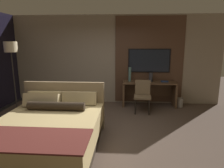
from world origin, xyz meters
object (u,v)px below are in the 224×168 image
object	(u,v)px
floor_lamp	(11,53)
book	(165,81)
bed	(48,132)
desk	(149,90)
tv	(149,61)
waste_bin	(179,102)
vase_short	(151,77)
desk_chair	(143,93)
vase_tall	(130,74)

from	to	relation	value
floor_lamp	book	world-z (taller)	floor_lamp
bed	desk	distance (m)	3.54
tv	book	distance (m)	0.80
floor_lamp	waste_bin	distance (m)	5.05
bed	book	distance (m)	3.86
bed	vase_short	distance (m)	3.63
waste_bin	desk_chair	bearing A→B (deg)	-156.08
tv	vase_tall	size ratio (longest dim) A/B	2.96
vase_short	book	distance (m)	0.44
bed	vase_tall	distance (m)	3.30
bed	vase_tall	bearing A→B (deg)	62.18
tv	vase_short	distance (m)	0.53
vase_short	waste_bin	world-z (taller)	vase_short
desk	vase_tall	distance (m)	0.76
book	waste_bin	world-z (taller)	book
desk_chair	waste_bin	bearing A→B (deg)	28.11
desk_chair	book	distance (m)	0.97
vase_short	book	xyz separation A→B (m)	(0.42, -0.03, -0.12)
floor_lamp	book	size ratio (longest dim) A/B	8.98
tv	book	world-z (taller)	tv
floor_lamp	desk_chair	bearing A→B (deg)	5.10
book	bed	bearing A→B (deg)	-132.24
vase_short	tv	bearing A→B (deg)	103.71
book	waste_bin	size ratio (longest dim) A/B	0.79
desk_chair	vase_tall	world-z (taller)	vase_tall
tv	vase_short	xyz separation A→B (m)	(0.05, -0.20, -0.49)
tv	vase_short	bearing A→B (deg)	-76.29
floor_lamp	tv	bearing A→B (deg)	16.89
desk	floor_lamp	size ratio (longest dim) A/B	0.83
desk_chair	vase_short	xyz separation A→B (m)	(0.29, 0.64, 0.35)
bed	desk_chair	bearing A→B (deg)	50.05
book	desk_chair	bearing A→B (deg)	-139.32
bed	desk_chair	world-z (taller)	bed
bed	desk	xyz separation A→B (m)	(2.11, 2.84, 0.16)
bed	floor_lamp	distance (m)	2.87
vase_short	book	size ratio (longest dim) A/B	1.24
tv	book	xyz separation A→B (m)	(0.47, -0.22, -0.61)
book	waste_bin	xyz separation A→B (m)	(0.47, -0.09, -0.64)
bed	book	size ratio (longest dim) A/B	10.06
desk	book	distance (m)	0.54
vase_tall	vase_short	size ratio (longest dim) A/B	1.61
desk	book	world-z (taller)	book
desk	floor_lamp	bearing A→B (deg)	-166.30
desk	vase_short	distance (m)	0.39
bed	waste_bin	xyz separation A→B (m)	(3.05, 2.75, -0.21)
bed	book	xyz separation A→B (m)	(2.58, 2.84, 0.42)
tv	desk_chair	size ratio (longest dim) A/B	1.44
vase_short	book	bearing A→B (deg)	-3.66
desk	tv	size ratio (longest dim) A/B	1.25
desk	floor_lamp	distance (m)	4.08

